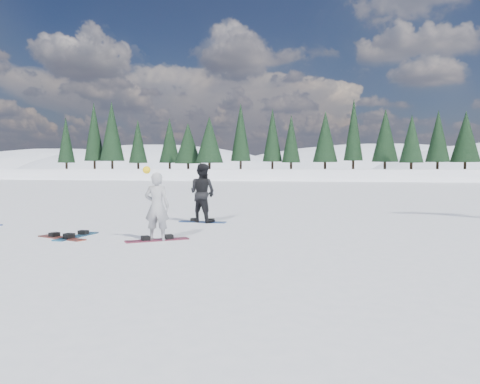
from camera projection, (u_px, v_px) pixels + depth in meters
name	position (u px, v px, depth m)	size (l,w,h in m)	color
ground	(161.00, 233.00, 12.30)	(420.00, 420.00, 0.00)	white
alpine_backdrop	(300.00, 204.00, 200.22)	(412.50, 227.00, 53.20)	white
snowboarder_woman	(157.00, 206.00, 11.03)	(0.63, 0.45, 1.77)	#A0A0A5
snowboarder_man	(202.00, 193.00, 14.72)	(0.90, 0.71, 1.86)	black
snowboard_woman	(157.00, 240.00, 11.07)	(1.50, 0.28, 0.03)	maroon
snowboard_man	(202.00, 222.00, 14.77)	(1.50, 0.28, 0.03)	navy
snowboard_loose_a	(76.00, 236.00, 11.66)	(1.50, 0.28, 0.03)	#16537D
snowboard_loose_b	(62.00, 238.00, 11.41)	(1.50, 0.28, 0.03)	maroon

